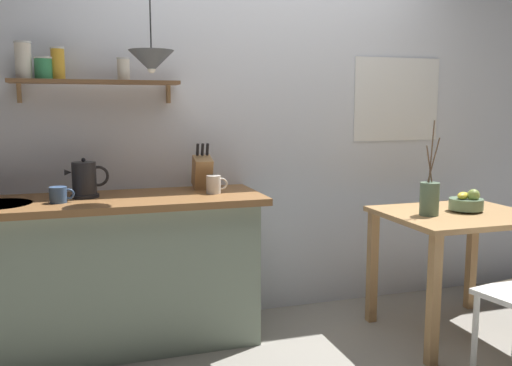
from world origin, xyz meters
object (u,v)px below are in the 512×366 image
Objects in this scene: twig_vase at (429,198)px; fruit_bowl at (467,203)px; coffee_mug_spare at (214,184)px; electric_kettle at (85,180)px; knife_block at (202,172)px; pendant_lamp at (151,61)px; dining_table at (457,234)px; coffee_mug_by_sink at (59,195)px.

fruit_bowl is at bearing 5.61° from twig_vase.
twig_vase reaches higher than coffee_mug_spare.
coffee_mug_spare is at bearing 165.02° from fruit_bowl.
knife_block reaches higher than electric_kettle.
twig_vase is at bearing -25.87° from knife_block.
coffee_mug_spare is at bearing -6.16° from electric_kettle.
pendant_lamp reaches higher than knife_block.
coffee_mug_by_sink is at bearing 171.25° from dining_table.
fruit_bowl is 1.55m from coffee_mug_spare.
twig_vase is at bearing -176.20° from dining_table.
fruit_bowl is at bearing -12.13° from electric_kettle.
coffee_mug_by_sink is 0.88m from pendant_lamp.
coffee_mug_by_sink is (-0.14, -0.14, -0.06)m from electric_kettle.
electric_kettle is 0.20m from coffee_mug_by_sink.
coffee_mug_spare is at bearing 163.84° from dining_table.
fruit_bowl is 2.28m from electric_kettle.
electric_kettle is (-1.94, 0.51, 0.12)m from twig_vase.
coffee_mug_by_sink reaches higher than fruit_bowl.
pendant_lamp is (-1.57, 0.33, 0.78)m from twig_vase.
electric_kettle is 1.86× the size of coffee_mug_by_sink.
coffee_mug_by_sink is at bearing 169.94° from twig_vase.
electric_kettle is 0.77m from pendant_lamp.
fruit_bowl is 2.05m from pendant_lamp.
electric_kettle is 0.84× the size of knife_block.
twig_vase is 1.09× the size of pendant_lamp.
coffee_mug_spare reaches higher than dining_table.
electric_kettle is at bearing 167.16° from dining_table.
pendant_lamp is (0.51, -0.04, 0.71)m from coffee_mug_by_sink.
knife_block reaches higher than coffee_mug_by_sink.
electric_kettle is 0.74m from coffee_mug_spare.
electric_kettle reaches higher than dining_table.
fruit_bowl is at bearing -9.31° from pendant_lamp.
pendant_lamp is at bearing 170.69° from fruit_bowl.
fruit_bowl is (0.07, 0.01, 0.19)m from dining_table.
pendant_lamp reaches higher than dining_table.
coffee_mug_spare is (-1.20, 0.43, 0.08)m from twig_vase.
electric_kettle is at bearing 167.87° from fruit_bowl.
dining_table is at bearing 3.80° from twig_vase.
knife_block reaches higher than fruit_bowl.
pendant_lamp reaches higher than twig_vase.
coffee_mug_by_sink is at bearing 176.01° from pendant_lamp.
fruit_bowl is 0.84× the size of electric_kettle.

